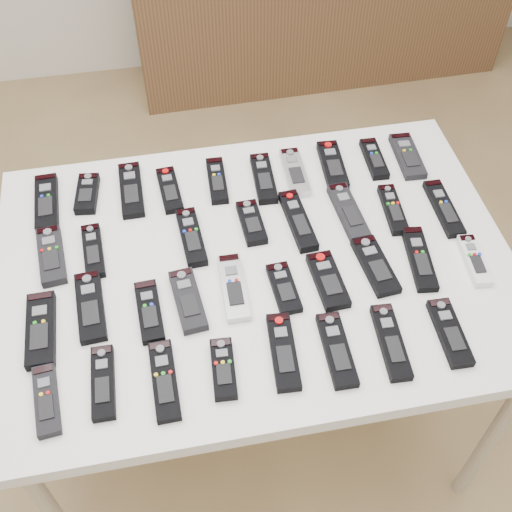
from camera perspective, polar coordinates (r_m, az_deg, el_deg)
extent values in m
plane|color=olive|center=(2.25, 0.40, -11.56)|extent=(4.00, 4.00, 0.00)
cube|color=white|center=(1.57, 0.00, -0.93)|extent=(1.25, 0.88, 0.04)
cylinder|color=beige|center=(1.87, 20.21, -14.88)|extent=(0.04, 0.04, 0.74)
cylinder|color=beige|center=(2.14, -17.02, -1.88)|extent=(0.04, 0.04, 0.74)
cylinder|color=beige|center=(2.23, 12.53, 2.34)|extent=(0.04, 0.04, 0.74)
cube|color=black|center=(1.76, -18.11, 4.53)|extent=(0.06, 0.20, 0.02)
cube|color=black|center=(1.76, -14.78, 5.38)|extent=(0.07, 0.14, 0.02)
cube|color=black|center=(1.74, -11.03, 5.79)|extent=(0.06, 0.20, 0.02)
cube|color=black|center=(1.73, -7.68, 5.84)|extent=(0.06, 0.17, 0.02)
cube|color=black|center=(1.74, -3.48, 6.71)|extent=(0.05, 0.17, 0.02)
cube|color=black|center=(1.74, 0.69, 6.91)|extent=(0.06, 0.18, 0.02)
cube|color=#B7B7BC|center=(1.76, 3.46, 7.41)|extent=(0.06, 0.18, 0.02)
cube|color=black|center=(1.79, 6.82, 8.01)|extent=(0.07, 0.18, 0.02)
cube|color=black|center=(1.83, 10.45, 8.50)|extent=(0.05, 0.16, 0.02)
cube|color=black|center=(1.86, 13.31, 8.64)|extent=(0.07, 0.18, 0.02)
cube|color=black|center=(1.63, -17.74, 0.02)|extent=(0.08, 0.18, 0.02)
cube|color=black|center=(1.61, -14.27, 0.44)|extent=(0.05, 0.17, 0.02)
cube|color=black|center=(1.60, -5.76, 1.68)|extent=(0.06, 0.18, 0.02)
cube|color=black|center=(1.63, -0.40, 2.99)|extent=(0.06, 0.14, 0.02)
cube|color=black|center=(1.63, 3.75, 3.16)|extent=(0.06, 0.20, 0.02)
cube|color=black|center=(1.67, 8.20, 3.89)|extent=(0.06, 0.20, 0.02)
cube|color=black|center=(1.70, 12.07, 4.07)|extent=(0.06, 0.17, 0.02)
cube|color=black|center=(1.73, 16.35, 4.10)|extent=(0.05, 0.20, 0.02)
cube|color=black|center=(1.50, -18.58, -6.22)|extent=(0.06, 0.19, 0.02)
cube|color=black|center=(1.51, -14.50, -4.38)|extent=(0.07, 0.19, 0.02)
cube|color=black|center=(1.48, -9.46, -4.88)|extent=(0.06, 0.17, 0.02)
cube|color=black|center=(1.48, -6.06, -3.94)|extent=(0.07, 0.18, 0.02)
cube|color=#B7B7BC|center=(1.50, -1.99, -2.79)|extent=(0.06, 0.19, 0.02)
cube|color=black|center=(1.50, 2.50, -2.87)|extent=(0.06, 0.14, 0.02)
cube|color=black|center=(1.52, 6.41, -2.17)|extent=(0.07, 0.17, 0.02)
cube|color=black|center=(1.56, 10.57, -0.86)|extent=(0.08, 0.18, 0.02)
cube|color=black|center=(1.60, 14.32, -0.23)|extent=(0.07, 0.20, 0.02)
cube|color=silver|center=(1.63, 18.81, -0.37)|extent=(0.06, 0.16, 0.02)
cube|color=black|center=(1.41, -18.12, -12.08)|extent=(0.06, 0.16, 0.02)
cube|color=black|center=(1.40, -13.44, -10.88)|extent=(0.05, 0.17, 0.02)
cube|color=black|center=(1.38, -8.14, -10.90)|extent=(0.05, 0.19, 0.02)
cube|color=black|center=(1.38, -2.92, -9.99)|extent=(0.06, 0.14, 0.02)
cube|color=black|center=(1.40, 2.45, -8.47)|extent=(0.07, 0.19, 0.02)
cube|color=black|center=(1.41, 7.19, -8.27)|extent=(0.06, 0.19, 0.02)
cube|color=black|center=(1.44, 11.90, -7.48)|extent=(0.06, 0.19, 0.02)
cube|color=black|center=(1.49, 16.84, -6.53)|extent=(0.06, 0.17, 0.02)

